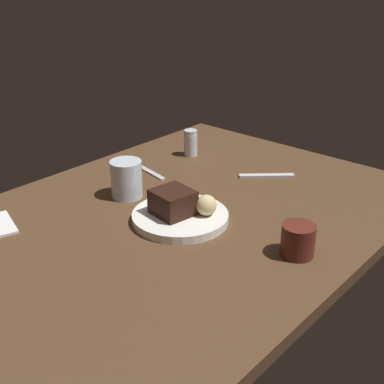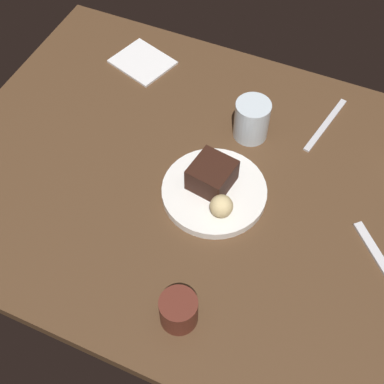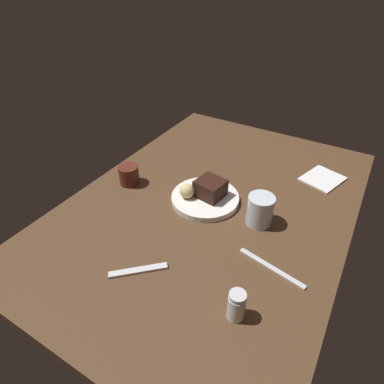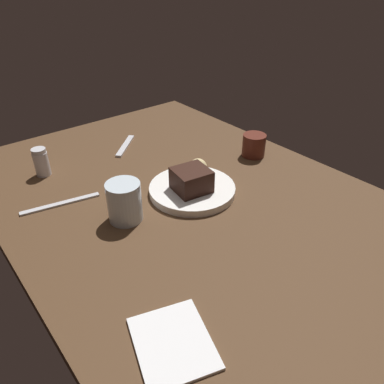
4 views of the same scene
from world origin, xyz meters
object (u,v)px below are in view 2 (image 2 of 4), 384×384
object	(u,v)px
coffee_cup	(179,311)
dessert_spoon	(376,254)
chocolate_cake_slice	(212,175)
bread_roll	(221,206)
folded_napkin	(143,62)
butter_knife	(326,125)
dessert_plate	(216,192)
water_glass	(252,120)

from	to	relation	value
coffee_cup	dessert_spoon	world-z (taller)	coffee_cup
chocolate_cake_slice	bread_roll	distance (cm)	7.55
chocolate_cake_slice	folded_napkin	distance (cm)	42.90
butter_knife	folded_napkin	distance (cm)	48.52
dessert_spoon	coffee_cup	bearing A→B (deg)	89.24
folded_napkin	dessert_spoon	bearing A→B (deg)	-24.84
chocolate_cake_slice	folded_napkin	size ratio (longest dim) A/B	0.61
coffee_cup	folded_napkin	distance (cm)	68.87
butter_knife	folded_napkin	xyz separation A→B (cm)	(-48.48, 1.87, 0.05)
chocolate_cake_slice	dessert_plate	bearing A→B (deg)	-36.34
coffee_cup	butter_knife	xyz separation A→B (cm)	(11.58, 56.19, -3.12)
water_glass	folded_napkin	world-z (taller)	water_glass
water_glass	dessert_spoon	xyz separation A→B (cm)	(33.39, -19.49, -4.36)
dessert_plate	bread_roll	bearing A→B (deg)	-58.56
dessert_plate	dessert_spoon	xyz separation A→B (cm)	(33.98, -0.57, -0.61)
dessert_plate	chocolate_cake_slice	size ratio (longest dim) A/B	2.60
dessert_plate	folded_napkin	world-z (taller)	dessert_plate
chocolate_cake_slice	bread_roll	world-z (taller)	chocolate_cake_slice
dessert_spoon	dessert_plate	bearing A→B (deg)	45.95
folded_napkin	dessert_plate	bearing A→B (deg)	-42.78
water_glass	dessert_spoon	distance (cm)	38.91
dessert_spoon	water_glass	bearing A→B (deg)	16.65
chocolate_cake_slice	dessert_spoon	bearing A→B (deg)	-2.81
bread_roll	water_glass	xyz separation A→B (cm)	(-2.37, 23.74, 0.43)
chocolate_cake_slice	coffee_cup	distance (cm)	29.52
bread_roll	water_glass	bearing A→B (deg)	95.70
coffee_cup	dessert_spoon	distance (cm)	40.47
water_glass	butter_knife	xyz separation A→B (cm)	(15.14, 9.53, -4.46)
folded_napkin	butter_knife	bearing A→B (deg)	-2.21
dessert_plate	dessert_spoon	bearing A→B (deg)	-0.96
dessert_plate	butter_knife	bearing A→B (deg)	61.08
bread_roll	butter_knife	bearing A→B (deg)	69.01
coffee_cup	butter_knife	size ratio (longest dim) A/B	0.36
dessert_spoon	folded_napkin	xyz separation A→B (cm)	(-66.74, 30.89, -0.05)
coffee_cup	dessert_spoon	xyz separation A→B (cm)	(29.84, 27.17, -3.02)
dessert_plate	bread_roll	world-z (taller)	bread_roll
water_glass	dessert_spoon	world-z (taller)	water_glass
chocolate_cake_slice	bread_roll	xyz separation A→B (cm)	(4.55, -6.00, -0.48)
dessert_spoon	chocolate_cake_slice	bearing A→B (deg)	44.10
bread_roll	folded_napkin	size ratio (longest dim) A/B	0.34
bread_roll	water_glass	world-z (taller)	water_glass
coffee_cup	dessert_plate	bearing A→B (deg)	98.48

